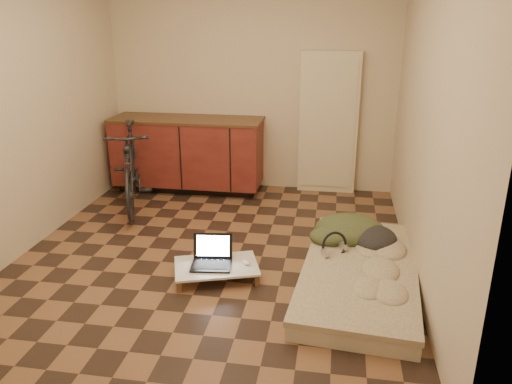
% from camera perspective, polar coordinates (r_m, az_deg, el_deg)
% --- Properties ---
extents(room_shell, '(3.50, 4.00, 2.60)m').
position_cam_1_polar(room_shell, '(4.26, -5.14, 8.88)').
color(room_shell, brown).
rests_on(room_shell, ground).
extents(cabinets, '(1.84, 0.62, 0.91)m').
position_cam_1_polar(cabinets, '(6.25, -7.77, 4.37)').
color(cabinets, black).
rests_on(cabinets, ground).
extents(appliance_panel, '(0.70, 0.10, 1.70)m').
position_cam_1_polar(appliance_panel, '(6.12, 8.28, 7.72)').
color(appliance_panel, beige).
rests_on(appliance_panel, ground).
extents(bicycle, '(1.00, 1.70, 1.06)m').
position_cam_1_polar(bicycle, '(5.75, -14.12, 3.25)').
color(bicycle, black).
rests_on(bicycle, ground).
extents(futon, '(1.06, 1.95, 0.16)m').
position_cam_1_polar(futon, '(4.23, 11.75, -9.15)').
color(futon, beige).
rests_on(futon, ground).
extents(clothing_pile, '(0.73, 0.63, 0.27)m').
position_cam_1_polar(clothing_pile, '(4.63, 11.40, -3.57)').
color(clothing_pile, '#384226').
rests_on(clothing_pile, futon).
extents(headphones, '(0.35, 0.34, 0.17)m').
position_cam_1_polar(headphones, '(4.31, 8.95, -5.92)').
color(headphones, black).
rests_on(headphones, futon).
extents(lap_desk, '(0.79, 0.64, 0.11)m').
position_cam_1_polar(lap_desk, '(4.23, -4.56, -8.49)').
color(lap_desk, brown).
rests_on(lap_desk, ground).
extents(laptop, '(0.36, 0.33, 0.23)m').
position_cam_1_polar(laptop, '(4.23, -5.06, -7.56)').
color(laptop, black).
rests_on(laptop, lap_desk).
extents(mouse, '(0.10, 0.11, 0.03)m').
position_cam_1_polar(mouse, '(4.22, -1.12, -8.01)').
color(mouse, white).
rests_on(mouse, lap_desk).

